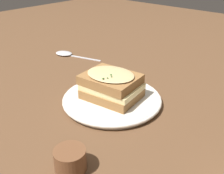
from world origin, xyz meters
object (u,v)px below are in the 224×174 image
at_px(dinner_plate, 112,99).
at_px(spoon, 66,54).
at_px(condiment_pot, 70,160).
at_px(sandwich, 111,85).

bearing_deg(dinner_plate, spoon, -111.99).
bearing_deg(condiment_pot, spoon, -128.61).
relative_size(sandwich, spoon, 0.81).
bearing_deg(spoon, dinner_plate, -128.32).
bearing_deg(condiment_pot, sandwich, -155.29).
distance_m(dinner_plate, sandwich, 0.04).
distance_m(sandwich, spoon, 0.36).
bearing_deg(dinner_plate, sandwich, -96.15).
height_order(spoon, condiment_pot, condiment_pot).
xyz_separation_m(sandwich, condiment_pot, (0.21, 0.09, -0.03)).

